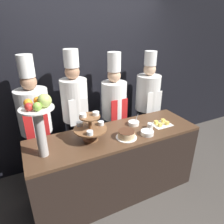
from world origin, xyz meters
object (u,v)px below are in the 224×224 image
object	(u,v)px
cake_square_tray	(161,124)
chef_right	(147,101)
fruit_pedestal	(39,118)
cake_round	(126,134)
serving_bowl_far	(134,123)
tiered_stand	(90,126)
chef_left	(36,122)
chef_center_right	(114,108)
cup_white	(150,126)
serving_bowl_near	(147,133)
chef_center_left	(75,111)

from	to	relation	value
cake_square_tray	chef_right	size ratio (longest dim) A/B	0.15
fruit_pedestal	cake_round	size ratio (longest dim) A/B	2.62
cake_square_tray	serving_bowl_far	distance (m)	0.37
tiered_stand	chef_left	distance (m)	0.81
cake_square_tray	chef_center_right	world-z (taller)	chef_center_right
cake_square_tray	chef_center_right	size ratio (longest dim) A/B	0.14
cake_round	serving_bowl_far	distance (m)	0.35
cup_white	cake_square_tray	distance (m)	0.19
serving_bowl_near	tiered_stand	bearing A→B (deg)	163.96
fruit_pedestal	cup_white	distance (m)	1.36
cake_round	chef_left	distance (m)	1.19
cake_round	cup_white	world-z (taller)	cake_round
cup_white	chef_right	size ratio (longest dim) A/B	0.04
chef_center_left	cake_square_tray	bearing A→B (deg)	-34.78
serving_bowl_near	serving_bowl_far	size ratio (longest dim) A/B	1.05
serving_bowl_near	chef_center_left	bearing A→B (deg)	128.90
cake_square_tray	serving_bowl_far	bearing A→B (deg)	154.43
fruit_pedestal	serving_bowl_far	bearing A→B (deg)	8.42
chef_center_left	chef_center_right	bearing A→B (deg)	-0.00
cup_white	chef_center_right	xyz separation A→B (m)	(-0.18, 0.68, 0.02)
cake_square_tray	chef_center_right	distance (m)	0.77
tiered_stand	chef_center_left	size ratio (longest dim) A/B	0.20
serving_bowl_near	chef_center_left	world-z (taller)	chef_center_left
cake_square_tray	chef_center_left	bearing A→B (deg)	145.22
tiered_stand	chef_center_left	xyz separation A→B (m)	(0.01, 0.61, -0.05)
fruit_pedestal	cup_white	size ratio (longest dim) A/B	8.75
cup_white	cake_square_tray	xyz separation A→B (m)	(0.19, 0.01, -0.02)
cake_round	chef_center_right	distance (m)	0.78
serving_bowl_near	chef_right	distance (m)	0.98
cake_round	cake_square_tray	size ratio (longest dim) A/B	0.96
chef_center_left	chef_right	world-z (taller)	chef_center_left
chef_left	chef_center_right	distance (m)	1.13
chef_left	cake_round	bearing A→B (deg)	-39.41
tiered_stand	chef_center_left	bearing A→B (deg)	89.32
tiered_stand	cake_round	bearing A→B (deg)	-19.83
cup_white	cake_square_tray	size ratio (longest dim) A/B	0.29
serving_bowl_far	chef_left	world-z (taller)	chef_left
chef_left	chef_right	size ratio (longest dim) A/B	1.03
serving_bowl_near	serving_bowl_far	xyz separation A→B (m)	(-0.01, 0.29, -0.00)
cup_white	cake_square_tray	world-z (taller)	cup_white
cake_square_tray	chef_left	distance (m)	1.64
fruit_pedestal	cake_round	bearing A→B (deg)	-4.40
tiered_stand	fruit_pedestal	size ratio (longest dim) A/B	0.58
cake_round	chef_right	world-z (taller)	chef_right
serving_bowl_near	chef_left	size ratio (longest dim) A/B	0.09
chef_left	chef_center_right	world-z (taller)	chef_left
tiered_stand	cup_white	xyz separation A→B (m)	(0.78, -0.07, -0.14)
cup_white	chef_left	size ratio (longest dim) A/B	0.04
cup_white	serving_bowl_near	xyz separation A→B (m)	(-0.13, -0.12, -0.01)
fruit_pedestal	chef_left	distance (m)	0.77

